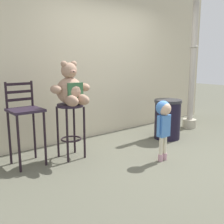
{
  "coord_description": "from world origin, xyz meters",
  "views": [
    {
      "loc": [
        -3.03,
        -2.32,
        1.4
      ],
      "look_at": [
        -0.7,
        0.53,
        0.68
      ],
      "focal_mm": 41.75,
      "sensor_mm": 36.0,
      "label": 1
    }
  ],
  "objects_px": {
    "bar_stool_with_teddy": "(71,120)",
    "bar_chair_empty": "(25,116)",
    "teddy_bear": "(71,89)",
    "trash_bin": "(167,119)",
    "lamppost": "(192,73)",
    "child_walking": "(164,118)"
  },
  "relations": [
    {
      "from": "teddy_bear",
      "to": "bar_chair_empty",
      "type": "bearing_deg",
      "value": 162.62
    },
    {
      "from": "teddy_bear",
      "to": "bar_chair_empty",
      "type": "height_order",
      "value": "teddy_bear"
    },
    {
      "from": "teddy_bear",
      "to": "bar_stool_with_teddy",
      "type": "bearing_deg",
      "value": 90.0
    },
    {
      "from": "bar_stool_with_teddy",
      "to": "bar_chair_empty",
      "type": "xyz_separation_m",
      "value": [
        -0.6,
        0.16,
        0.12
      ]
    },
    {
      "from": "bar_stool_with_teddy",
      "to": "teddy_bear",
      "type": "bearing_deg",
      "value": -90.0
    },
    {
      "from": "lamppost",
      "to": "bar_stool_with_teddy",
      "type": "bearing_deg",
      "value": 178.81
    },
    {
      "from": "trash_bin",
      "to": "lamppost",
      "type": "xyz_separation_m",
      "value": [
        1.0,
        0.21,
        0.8
      ]
    },
    {
      "from": "bar_chair_empty",
      "to": "trash_bin",
      "type": "bearing_deg",
      "value": -9.72
    },
    {
      "from": "bar_stool_with_teddy",
      "to": "bar_chair_empty",
      "type": "bearing_deg",
      "value": 165.35
    },
    {
      "from": "bar_stool_with_teddy",
      "to": "teddy_bear",
      "type": "distance_m",
      "value": 0.45
    },
    {
      "from": "teddy_bear",
      "to": "trash_bin",
      "type": "height_order",
      "value": "teddy_bear"
    },
    {
      "from": "bar_stool_with_teddy",
      "to": "bar_chair_empty",
      "type": "height_order",
      "value": "bar_chair_empty"
    },
    {
      "from": "bar_stool_with_teddy",
      "to": "teddy_bear",
      "type": "xyz_separation_m",
      "value": [
        0.0,
        -0.03,
        0.45
      ]
    },
    {
      "from": "bar_stool_with_teddy",
      "to": "child_walking",
      "type": "bearing_deg",
      "value": -44.45
    },
    {
      "from": "bar_stool_with_teddy",
      "to": "teddy_bear",
      "type": "height_order",
      "value": "teddy_bear"
    },
    {
      "from": "lamppost",
      "to": "teddy_bear",
      "type": "bearing_deg",
      "value": 179.43
    },
    {
      "from": "trash_bin",
      "to": "child_walking",
      "type": "bearing_deg",
      "value": -144.27
    },
    {
      "from": "lamppost",
      "to": "bar_chair_empty",
      "type": "height_order",
      "value": "lamppost"
    },
    {
      "from": "child_walking",
      "to": "lamppost",
      "type": "bearing_deg",
      "value": -122.31
    },
    {
      "from": "child_walking",
      "to": "trash_bin",
      "type": "distance_m",
      "value": 1.16
    },
    {
      "from": "child_walking",
      "to": "lamppost",
      "type": "xyz_separation_m",
      "value": [
        1.92,
        0.87,
        0.54
      ]
    },
    {
      "from": "trash_bin",
      "to": "lamppost",
      "type": "relative_size",
      "value": 0.25
    }
  ]
}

